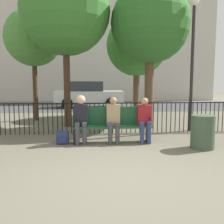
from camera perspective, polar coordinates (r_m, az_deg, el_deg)
The scene contains 16 objects.
ground_plane at distance 4.33m, azimuth 2.47°, elevation -14.27°, with size 80.00×80.00×0.00m, color #605B4C.
park_bench at distance 6.52m, azimuth -0.06°, elevation -2.52°, with size 2.03×0.45×0.92m.
seated_person_0 at distance 6.35m, azimuth -7.10°, elevation -0.98°, with size 0.34×0.39×1.24m.
seated_person_1 at distance 6.37m, azimuth 0.31°, elevation -1.32°, with size 0.34×0.39×1.19m.
seated_person_2 at distance 6.49m, azimuth 7.43°, elevation -1.30°, with size 0.34×0.39×1.17m.
backpack at distance 6.49m, azimuth -11.21°, elevation -5.79°, with size 0.30×0.23×0.32m.
fence_railing at distance 7.62m, azimuth -0.83°, elevation -0.74°, with size 9.01×0.03×0.95m.
tree_0 at distance 9.26m, azimuth 8.71°, elevation 19.17°, with size 2.75×2.75×4.96m.
tree_1 at distance 9.25m, azimuth -10.60°, elevation 21.86°, with size 3.06×3.06×5.52m.
tree_2 at distance 10.86m, azimuth -17.50°, elevation 15.87°, with size 2.29×2.29×4.49m.
tree_3 at distance 11.70m, azimuth 5.67°, elevation 14.85°, with size 2.75×2.75×4.60m.
lamp_post at distance 8.41m, azimuth 17.99°, elevation 14.27°, with size 0.28×0.28×4.15m.
street_surface at distance 16.09m, azimuth -2.68°, elevation 1.23°, with size 24.00×6.00×0.01m.
parked_car_0 at distance 15.80m, azimuth -5.54°, elevation 4.15°, with size 4.20×1.94×1.62m.
building_facade at distance 24.56m, azimuth -3.39°, elevation 18.85°, with size 20.00×6.00×13.40m.
trash_bin at distance 6.26m, azimuth 20.01°, elevation -4.30°, with size 0.55×0.55×0.79m.
Camera 1 is at (-0.49, -4.01, 1.55)m, focal length 40.00 mm.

